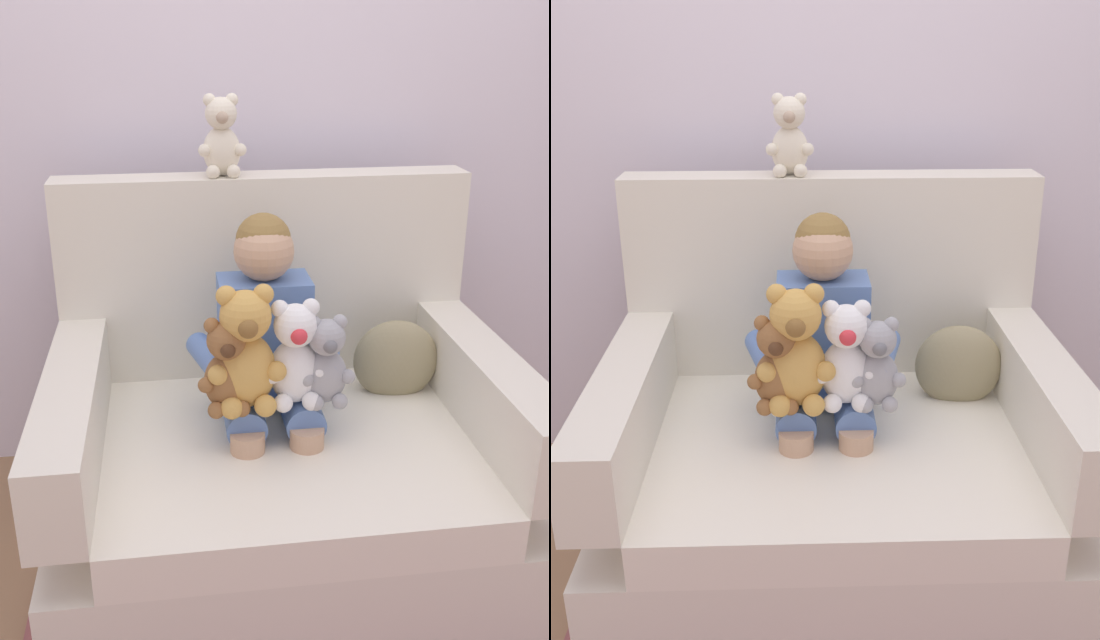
% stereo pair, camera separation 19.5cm
% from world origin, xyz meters
% --- Properties ---
extents(ground_plane, '(8.00, 8.00, 0.00)m').
position_xyz_m(ground_plane, '(0.00, 0.00, 0.00)').
color(ground_plane, '#936D4C').
extents(back_wall, '(6.00, 0.10, 2.60)m').
position_xyz_m(back_wall, '(0.00, 0.73, 1.30)').
color(back_wall, silver).
rests_on(back_wall, ground).
extents(armchair, '(1.27, 1.00, 1.06)m').
position_xyz_m(armchair, '(0.00, 0.06, 0.32)').
color(armchair, silver).
rests_on(armchair, ground).
extents(seated_child, '(0.45, 0.39, 0.82)m').
position_xyz_m(seated_child, '(-0.03, 0.09, 0.64)').
color(seated_child, '#597AB7').
rests_on(seated_child, armchair).
extents(plush_brown, '(0.16, 0.13, 0.26)m').
position_xyz_m(plush_brown, '(-0.16, -0.07, 0.66)').
color(plush_brown, brown).
rests_on(plush_brown, armchair).
extents(plush_honey, '(0.20, 0.17, 0.35)m').
position_xyz_m(plush_honey, '(-0.11, -0.06, 0.70)').
color(plush_honey, gold).
rests_on(plush_honey, armchair).
extents(plush_white, '(0.18, 0.14, 0.30)m').
position_xyz_m(plush_white, '(0.02, -0.06, 0.67)').
color(plush_white, white).
rests_on(plush_white, armchair).
extents(plush_grey, '(0.15, 0.12, 0.25)m').
position_xyz_m(plush_grey, '(0.10, -0.07, 0.65)').
color(plush_grey, '#9E9EA3').
rests_on(plush_grey, armchair).
extents(plush_cream_on_backrest, '(0.14, 0.12, 0.24)m').
position_xyz_m(plush_cream_on_backrest, '(-0.12, 0.42, 1.17)').
color(plush_cream_on_backrest, silver).
rests_on(plush_cream_on_backrest, armchair).
extents(throw_pillow, '(0.27, 0.14, 0.26)m').
position_xyz_m(throw_pillow, '(0.38, 0.19, 0.53)').
color(throw_pillow, '#998C66').
rests_on(throw_pillow, armchair).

